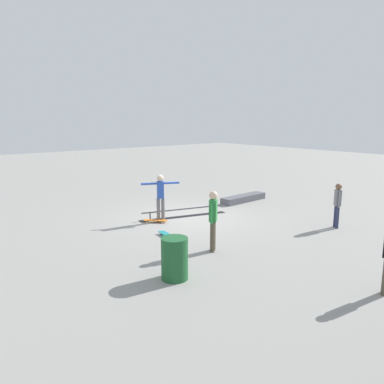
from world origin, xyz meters
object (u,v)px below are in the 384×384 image
skater_main (160,195)px  trash_bin (175,258)px  skate_ledge (243,198)px  bystander_grey_shirt (337,203)px  skateboard_main (155,220)px  grind_rail (183,213)px  bystander_green_shirt (213,218)px  loose_skateboard_teal (167,235)px

skater_main → trash_bin: bearing=-95.4°
skate_ledge → skater_main: bearing=5.0°
skater_main → bystander_grey_shirt: bearing=-21.2°
skater_main → trash_bin: (2.48, 4.16, -0.48)m
skateboard_main → skater_main: bearing=46.0°
grind_rail → bystander_green_shirt: 3.83m
bystander_grey_shirt → trash_bin: (6.54, -0.12, -0.36)m
skater_main → loose_skateboard_teal: (0.86, 1.56, -0.89)m
skater_main → loose_skateboard_teal: skater_main is taller
bystander_grey_shirt → bystander_green_shirt: bystander_green_shirt is taller
skater_main → skateboard_main: (0.23, 0.00, -0.89)m
skateboard_main → skate_ledge: bearing=49.7°
bystander_green_shirt → trash_bin: bystander_green_shirt is taller
skateboard_main → bystander_grey_shirt: bearing=-0.0°
grind_rail → skate_ledge: bearing=-158.5°
skate_ledge → loose_skateboard_teal: (5.48, 1.96, -0.06)m
skateboard_main → trash_bin: trash_bin is taller
skate_ledge → bystander_grey_shirt: 4.77m
skateboard_main → loose_skateboard_teal: (0.63, 1.56, 0.00)m
skate_ledge → trash_bin: bearing=32.8°
grind_rail → skate_ledge: size_ratio=1.39×
bystander_grey_shirt → trash_bin: bearing=125.8°
loose_skateboard_teal → grind_rail: bearing=-42.3°
grind_rail → bystander_grey_shirt: bearing=140.7°
bystander_green_shirt → trash_bin: size_ratio=1.73×
grind_rail → skater_main: 1.31m
bystander_green_shirt → grind_rail: bearing=27.4°
grind_rail → bystander_green_shirt: bystander_green_shirt is taller
grind_rail → skater_main: size_ratio=1.99×
skateboard_main → bystander_grey_shirt: (-4.29, 4.28, 0.76)m
grind_rail → loose_skateboard_teal: (1.87, 1.57, -0.06)m
skater_main → loose_skateboard_teal: bearing=-93.5°
bystander_green_shirt → loose_skateboard_teal: bystander_green_shirt is taller
grind_rail → trash_bin: size_ratio=3.43×
skateboard_main → bystander_grey_shirt: bystander_grey_shirt is taller
loose_skateboard_teal → trash_bin: size_ratio=0.85×
skater_main → trash_bin: 4.87m
skate_ledge → bystander_grey_shirt: bearing=83.2°
skater_main → bystander_grey_shirt: (-4.06, 4.28, -0.12)m
skate_ledge → bystander_green_shirt: size_ratio=1.43×
loose_skateboard_teal → trash_bin: 3.09m
loose_skateboard_teal → bystander_green_shirt: bearing=-164.1°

